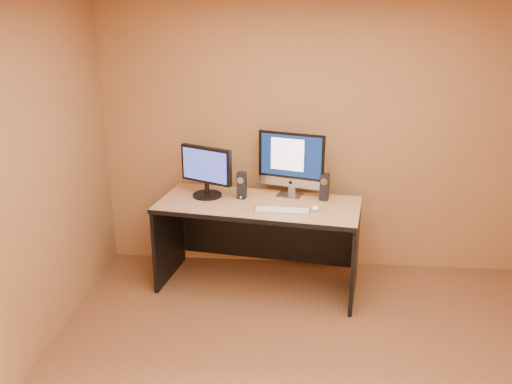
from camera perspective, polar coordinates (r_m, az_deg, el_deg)
walls at (r=3.22m, az=6.45°, el=-2.50°), size 4.00×4.00×2.60m
desk at (r=4.94m, az=0.25°, el=-5.63°), size 1.86×1.02×0.82m
imac at (r=4.88m, az=3.65°, el=2.97°), size 0.67×0.41×0.61m
second_monitor at (r=4.90m, az=-5.23°, el=2.12°), size 0.59×0.47×0.46m
speaker_left at (r=4.86m, az=-1.51°, el=0.70°), size 0.09×0.09×0.24m
speaker_right at (r=4.86m, az=7.22°, el=0.53°), size 0.09×0.09×0.24m
keyboard at (r=4.60m, az=2.77°, el=-1.93°), size 0.48×0.15×0.02m
mouse at (r=4.65m, az=6.29°, el=-1.66°), size 0.07×0.12×0.04m
cable_a at (r=5.07m, az=3.66°, el=0.03°), size 0.06×0.24×0.01m
cable_b at (r=5.03m, az=2.98°, el=-0.09°), size 0.09×0.19×0.01m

